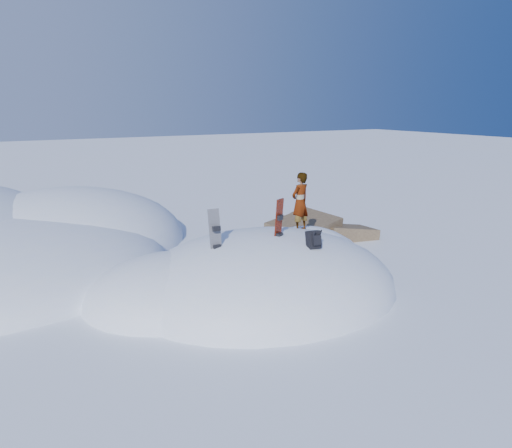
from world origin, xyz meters
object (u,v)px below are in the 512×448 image
snowboard_dark (216,240)px  backpack (314,240)px  snowboard_red (279,228)px  person (300,202)px

snowboard_dark → backpack: 2.29m
snowboard_red → person: bearing=8.9°
snowboard_red → person: size_ratio=0.94×
backpack → person: bearing=71.4°
snowboard_red → snowboard_dark: size_ratio=1.03×
person → backpack: bearing=50.0°
backpack → person: person is taller
snowboard_dark → person: person is taller
backpack → person: 2.01m
person → snowboard_red: bearing=19.7°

